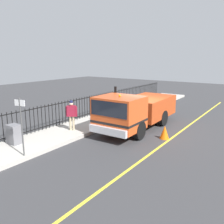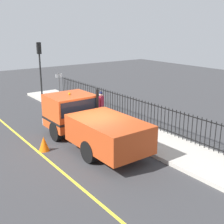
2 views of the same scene
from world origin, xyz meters
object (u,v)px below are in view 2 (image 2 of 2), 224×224
(traffic_light_near, at_px, (40,59))
(traffic_cone, at_px, (44,144))
(work_truck, at_px, (87,120))
(worker_standing, at_px, (101,102))
(utility_cabinet, at_px, (85,100))
(street_sign, at_px, (59,86))

(traffic_light_near, relative_size, traffic_cone, 6.13)
(work_truck, relative_size, traffic_light_near, 1.52)
(worker_standing, bearing_deg, utility_cabinet, -137.65)
(traffic_cone, bearing_deg, traffic_light_near, 67.09)
(worker_standing, bearing_deg, street_sign, -111.56)
(work_truck, xyz_separation_m, utility_cabinet, (3.25, 5.58, -0.58))
(traffic_cone, xyz_separation_m, street_sign, (3.73, 5.76, 1.33))
(worker_standing, xyz_separation_m, traffic_cone, (-4.58, -2.04, -0.86))
(utility_cabinet, bearing_deg, street_sign, 158.23)
(traffic_cone, bearing_deg, street_sign, 57.06)
(work_truck, height_order, traffic_light_near, traffic_light_near)
(traffic_light_near, bearing_deg, work_truck, 82.60)
(worker_standing, distance_m, utility_cabinet, 3.22)
(worker_standing, distance_m, street_sign, 3.84)
(traffic_light_near, relative_size, street_sign, 1.76)
(street_sign, bearing_deg, worker_standing, -77.06)
(traffic_light_near, distance_m, street_sign, 3.56)
(traffic_cone, bearing_deg, work_truck, -12.29)
(traffic_cone, bearing_deg, worker_standing, 24.00)
(traffic_light_near, relative_size, utility_cabinet, 4.64)
(worker_standing, distance_m, traffic_cone, 5.09)
(street_sign, bearing_deg, traffic_cone, -122.94)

